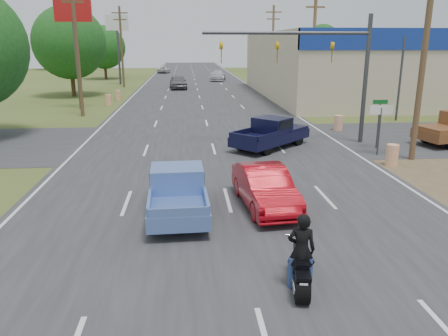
{
  "coord_description": "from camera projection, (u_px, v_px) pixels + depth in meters",
  "views": [
    {
      "loc": [
        -1.4,
        -6.77,
        5.43
      ],
      "look_at": [
        -0.15,
        7.71,
        1.3
      ],
      "focal_mm": 35.0,
      "sensor_mm": 36.0,
      "label": 1
    }
  ],
  "objects": [
    {
      "name": "barrel_2",
      "position": [
        108.0,
        100.0,
        39.83
      ],
      "size": [
        0.56,
        0.56,
        1.0
      ],
      "primitive_type": "cylinder",
      "color": "orange",
      "rests_on": "ground"
    },
    {
      "name": "distant_car_grey",
      "position": [
        178.0,
        82.0,
        54.66
      ],
      "size": [
        2.4,
        5.18,
        1.72
      ],
      "primitive_type": "imported",
      "rotation": [
        0.0,
        0.0,
        0.07
      ],
      "color": "slate",
      "rests_on": "ground"
    },
    {
      "name": "tree_5",
      "position": [
        322.0,
        42.0,
        99.98
      ],
      "size": [
        7.98,
        7.98,
        9.88
      ],
      "color": "#422D19",
      "rests_on": "ground"
    },
    {
      "name": "utility_pole_1",
      "position": [
        425.0,
        47.0,
        19.87
      ],
      "size": [
        2.0,
        0.28,
        10.0
      ],
      "color": "#4C3823",
      "rests_on": "ground"
    },
    {
      "name": "barrel_3",
      "position": [
        118.0,
        95.0,
        43.69
      ],
      "size": [
        0.56,
        0.56,
        1.0
      ],
      "primitive_type": "cylinder",
      "color": "orange",
      "rests_on": "ground"
    },
    {
      "name": "pole_sign_left_far",
      "position": [
        117.0,
        31.0,
        58.92
      ],
      "size": [
        3.0,
        0.35,
        9.2
      ],
      "color": "#3F3F44",
      "rests_on": "ground"
    },
    {
      "name": "lane_sign",
      "position": [
        381.0,
        118.0,
        21.66
      ],
      "size": [
        1.2,
        0.08,
        2.52
      ],
      "color": "#3F3F44",
      "rests_on": "ground"
    },
    {
      "name": "utility_pole_3",
      "position": [
        273.0,
        45.0,
        54.37
      ],
      "size": [
        2.0,
        0.28,
        10.0
      ],
      "color": "#4C3823",
      "rests_on": "ground"
    },
    {
      "name": "distant_car_silver",
      "position": [
        218.0,
        76.0,
        67.05
      ],
      "size": [
        2.93,
        5.55,
        1.53
      ],
      "primitive_type": "imported",
      "rotation": [
        0.0,
        0.0,
        -0.15
      ],
      "color": "silver",
      "rests_on": "ground"
    },
    {
      "name": "motorcycle",
      "position": [
        300.0,
        271.0,
        9.91
      ],
      "size": [
        0.72,
        2.05,
        1.04
      ],
      "rotation": [
        0.0,
        0.0,
        -0.16
      ],
      "color": "black",
      "rests_on": "ground"
    },
    {
      "name": "red_convertible",
      "position": [
        265.0,
        188.0,
        14.91
      ],
      "size": [
        1.9,
        4.39,
        1.4
      ],
      "primitive_type": "imported",
      "rotation": [
        0.0,
        0.0,
        0.1
      ],
      "color": "#A20711",
      "rests_on": "ground"
    },
    {
      "name": "rider",
      "position": [
        301.0,
        254.0,
        9.84
      ],
      "size": [
        0.7,
        0.52,
        1.75
      ],
      "primitive_type": "imported",
      "rotation": [
        0.0,
        0.0,
        2.98
      ],
      "color": "black",
      "rests_on": "ground"
    },
    {
      "name": "signal_mast",
      "position": [
        319.0,
        56.0,
        23.54
      ],
      "size": [
        9.12,
        0.4,
        7.0
      ],
      "color": "#3F3F44",
      "rests_on": "ground"
    },
    {
      "name": "street_name_sign",
      "position": [
        379.0,
        119.0,
        23.22
      ],
      "size": [
        0.8,
        0.08,
        2.61
      ],
      "color": "#3F3F44",
      "rests_on": "ground"
    },
    {
      "name": "pole_sign_left_near",
      "position": [
        74.0,
        22.0,
        35.93
      ],
      "size": [
        3.0,
        0.35,
        9.2
      ],
      "color": "#3F3F44",
      "rests_on": "ground"
    },
    {
      "name": "tree_6",
      "position": [
        53.0,
        39.0,
        94.88
      ],
      "size": [
        8.82,
        8.82,
        10.92
      ],
      "color": "#422D19",
      "rests_on": "ground"
    },
    {
      "name": "main_road",
      "position": [
        200.0,
        97.0,
        46.42
      ],
      "size": [
        15.0,
        180.0,
        0.02
      ],
      "primitive_type": "cube",
      "color": "#2D2D30",
      "rests_on": "ground"
    },
    {
      "name": "tree_1",
      "position": [
        69.0,
        43.0,
        45.7
      ],
      "size": [
        7.56,
        7.56,
        9.36
      ],
      "color": "#422D19",
      "rests_on": "ground"
    },
    {
      "name": "barrel_1",
      "position": [
        338.0,
        123.0,
        28.29
      ],
      "size": [
        0.56,
        0.56,
        1.0
      ],
      "primitive_type": "cylinder",
      "color": "orange",
      "rests_on": "ground"
    },
    {
      "name": "cross_road",
      "position": [
        211.0,
        141.0,
        25.33
      ],
      "size": [
        120.0,
        10.0,
        0.02
      ],
      "primitive_type": "cube",
      "color": "#2D2D30",
      "rests_on": "ground"
    },
    {
      "name": "navy_pickup",
      "position": [
        272.0,
        132.0,
        23.58
      ],
      "size": [
        4.88,
        4.83,
        1.65
      ],
      "rotation": [
        0.0,
        0.0,
        -0.8
      ],
      "color": "black",
      "rests_on": "ground"
    },
    {
      "name": "tree_2",
      "position": [
        104.0,
        47.0,
        68.81
      ],
      "size": [
        6.72,
        6.72,
        8.32
      ],
      "color": "#422D19",
      "rests_on": "ground"
    },
    {
      "name": "barrel_0",
      "position": [
        392.0,
        155.0,
        20.11
      ],
      "size": [
        0.56,
        0.56,
        1.0
      ],
      "primitive_type": "cylinder",
      "color": "orange",
      "rests_on": "ground"
    },
    {
      "name": "utility_pole_2",
      "position": [
        313.0,
        46.0,
        37.12
      ],
      "size": [
        2.0,
        0.28,
        10.0
      ],
      "color": "#4C3823",
      "rests_on": "ground"
    },
    {
      "name": "utility_pole_5",
      "position": [
        77.0,
        46.0,
        32.68
      ],
      "size": [
        2.0,
        0.28,
        10.0
      ],
      "color": "#4C3823",
      "rests_on": "ground"
    },
    {
      "name": "distant_car_white",
      "position": [
        164.0,
        70.0,
        84.75
      ],
      "size": [
        2.5,
        4.58,
        1.22
      ],
      "primitive_type": "imported",
      "rotation": [
        0.0,
        0.0,
        3.03
      ],
      "color": "silver",
      "rests_on": "ground"
    },
    {
      "name": "utility_pole_6",
      "position": [
        122.0,
        45.0,
        55.68
      ],
      "size": [
        2.0,
        0.28,
        10.0
      ],
      "color": "#4C3823",
      "rests_on": "ground"
    },
    {
      "name": "blue_pickup",
      "position": [
        177.0,
        189.0,
        14.47
      ],
      "size": [
        1.99,
        4.84,
        1.59
      ],
      "rotation": [
        0.0,
        0.0,
        0.03
      ],
      "color": "black",
      "rests_on": "ground"
    }
  ]
}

